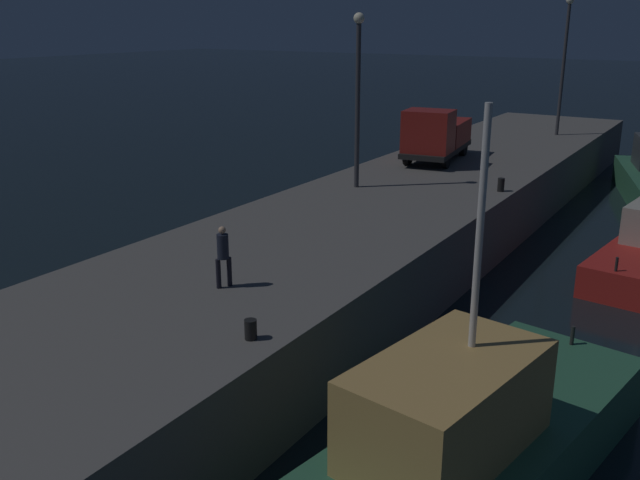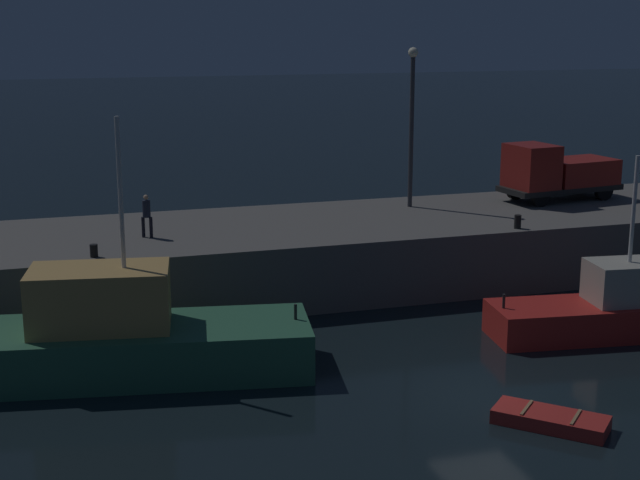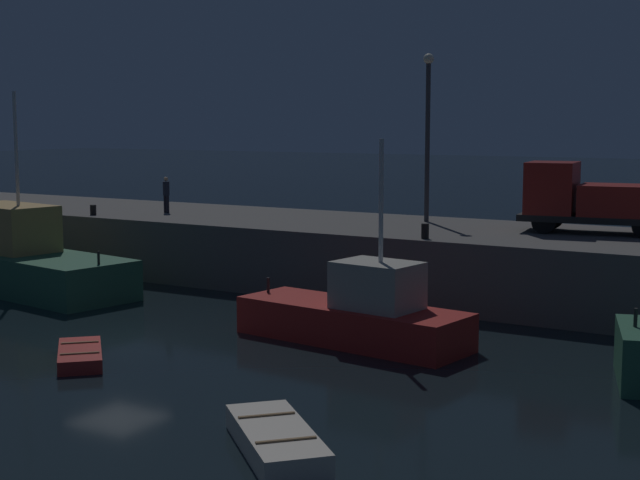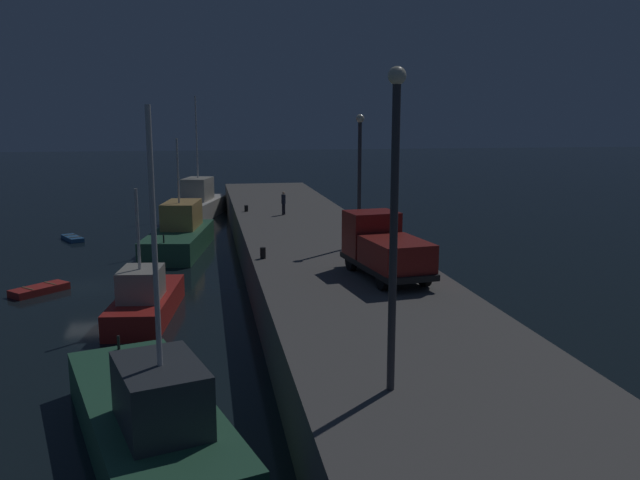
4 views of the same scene
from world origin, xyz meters
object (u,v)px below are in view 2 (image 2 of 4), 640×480
Objects in this scene: lamp_post_west at (412,114)px; dockworker at (147,213)px; bollard_central at (94,251)px; bollard_west at (518,222)px; dinghy_red_small at (550,420)px; fishing_boat_orange at (603,310)px; fishing_trawler_red at (135,337)px; utility_truck at (557,173)px.

lamp_post_west reaches higher than dockworker.
bollard_west is at bearing -0.93° from bollard_central.
lamp_post_west reaches higher than bollard_west.
dinghy_red_small is at bearing -114.37° from bollard_west.
fishing_boat_orange is 6.05m from bollard_west.
fishing_trawler_red is 16.51m from bollard_west.
bollard_west is (5.37, 11.86, 2.73)m from dinghy_red_small.
fishing_trawler_red is at bearing -100.27° from dockworker.
lamp_post_west is 7.64m from utility_truck.
lamp_post_west is 4.20× the size of dockworker.
fishing_trawler_red is 6.38× the size of dockworker.
utility_truck reaches higher than bollard_west.
lamp_post_west is at bearing 36.97° from fishing_trawler_red.
utility_truck is at bearing -4.69° from lamp_post_west.
fishing_trawler_red is 12.72m from dinghy_red_small.
utility_truck is 12.78× the size of bollard_central.
utility_truck is at bearing 12.20° from bollard_central.
lamp_post_west is at bearing 103.98° from fishing_boat_orange.
fishing_boat_orange is at bearing 47.17° from dinghy_red_small.
bollard_central reaches higher than dinghy_red_small.
lamp_post_west reaches higher than fishing_boat_orange.
utility_truck is (7.06, -0.58, -2.87)m from lamp_post_west.
fishing_boat_orange is 1.33× the size of utility_truck.
lamp_post_west is at bearing 80.33° from dinghy_red_small.
dockworker is (1.34, 7.40, 2.38)m from fishing_trawler_red.
utility_truck is 6.79m from bollard_west.
bollard_central is (-21.24, -4.59, -1.06)m from utility_truck.
dinghy_red_small is at bearing -58.28° from dockworker.
fishing_trawler_red is at bearing 145.10° from dinghy_red_small.
fishing_boat_orange is 17.25m from dockworker.
dockworker is at bearing 150.14° from fishing_boat_orange.
bollard_west reaches higher than dinghy_red_small.
fishing_trawler_red reaches higher than dockworker.
fishing_trawler_red is 16.15m from fishing_boat_orange.
fishing_trawler_red is 5.21m from bollard_central.
dinghy_red_small is 6.52× the size of bollard_central.
fishing_boat_orange is 18.08m from bollard_central.
dinghy_red_small is 16.75m from bollard_central.
lamp_post_west is at bearing 20.03° from bollard_central.
dockworker reaches higher than bollard_west.
fishing_trawler_red reaches higher than bollard_central.
dinghy_red_small is at bearing -120.90° from utility_truck.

